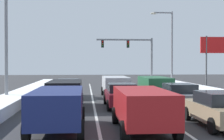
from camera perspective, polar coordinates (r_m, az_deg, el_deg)
The scene contains 19 objects.
ground_plane at distance 20.48m, azimuth 1.55°, elevation -6.55°, with size 120.00×120.00×0.00m, color #333335.
lane_stripe_between_right_lane_and_center_lane at distance 24.28m, azimuth 4.61°, elevation -5.34°, with size 0.14×39.91×0.01m, color silver.
lane_stripe_between_center_lane_and_left_lane at distance 23.97m, azimuth -3.47°, elevation -5.42°, with size 0.14×39.91×0.01m, color silver.
snow_bank_right_shoulder at distance 25.64m, azimuth 16.42°, elevation -4.04°, with size 1.70×39.91×0.90m, color white.
snow_bank_left_shoulder at distance 24.40m, azimuth -16.05°, elevation -4.58°, with size 1.84×39.91×0.66m, color white.
sedan_tan_right_lane_nearest at distance 14.64m, azimuth 18.64°, elevation -6.65°, with size 2.00×4.50×1.51m.
sedan_gray_right_lane_second at distance 20.05m, azimuth 11.93°, elevation -4.54°, with size 2.00×4.50×1.51m.
suv_green_right_lane_third at distance 25.69m, azimuth 7.68°, elevation -2.73°, with size 2.16×4.90×1.67m.
suv_red_center_lane_nearest at distance 12.98m, azimuth 5.53°, elevation -6.46°, with size 2.16×4.90×1.67m.
sedan_maroon_center_lane_second at distance 19.94m, azimuth 1.66°, elevation -4.54°, with size 2.00×4.50×1.51m.
suv_silver_center_lane_third at distance 26.18m, azimuth 0.61°, elevation -2.65°, with size 2.16×4.90×1.67m.
suv_navy_left_lane_nearest at distance 13.15m, azimuth -9.70°, elevation -6.37°, with size 2.16×4.90×1.67m.
suv_black_left_lane_second at distance 19.94m, azimuth -8.40°, elevation -3.83°, with size 2.16×4.90×1.67m.
sedan_white_left_lane_third at distance 25.98m, azimuth -7.83°, elevation -3.24°, with size 2.00×4.50×1.51m.
traffic_light_gantry at distance 42.48m, azimuth 4.06°, elevation 3.48°, with size 7.54×0.47×6.20m.
street_lamp_right_near at distance 24.23m, azimuth 19.38°, elevation 7.13°, with size 2.66×0.36×8.95m.
street_lamp_right_mid at distance 37.87m, azimuth 10.22°, elevation 4.91°, with size 2.66×0.36×8.87m.
street_lamp_left_mid at distance 22.50m, azimuth -17.60°, elevation 6.61°, with size 2.66×0.36×8.20m.
roadside_sign_right at distance 33.04m, azimuth 18.21°, elevation 3.28°, with size 3.20×0.16×5.50m.
Camera 1 is at (-2.23, -5.66, 2.72)m, focal length 50.87 mm.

